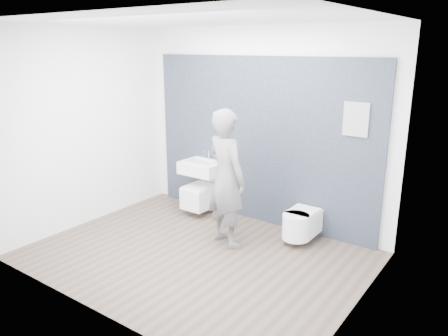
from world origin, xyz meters
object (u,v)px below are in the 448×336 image
Objects in this scene: washbasin at (202,167)px; toilet_square at (201,195)px; visitor at (226,178)px; toilet_rounded at (300,224)px.

toilet_square is at bearing -90.00° from washbasin.
washbasin is 1.18m from visitor.
visitor is (0.94, -0.65, 0.60)m from toilet_square.
washbasin is 1.00× the size of toilet_rounded.
washbasin is 0.35× the size of visitor.
toilet_square is 1.72m from toilet_rounded.
visitor is at bearing -141.85° from toilet_rounded.
toilet_rounded is 1.18m from visitor.
washbasin is 0.84× the size of toilet_square.
visitor is at bearing -36.19° from washbasin.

